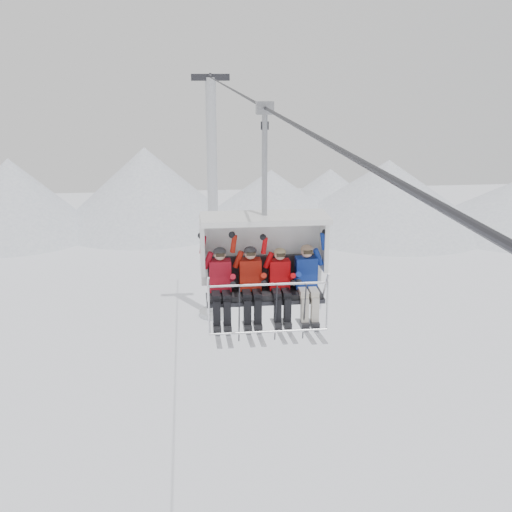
{
  "coord_description": "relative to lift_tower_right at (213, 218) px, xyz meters",
  "views": [
    {
      "loc": [
        -1.36,
        -12.56,
        14.05
      ],
      "look_at": [
        0.0,
        0.0,
        10.22
      ],
      "focal_mm": 45.0,
      "sensor_mm": 36.0,
      "label": 1
    }
  ],
  "objects": [
    {
      "name": "ridgeline",
      "position": [
        -1.58,
        20.05,
        -2.94
      ],
      "size": [
        72.0,
        21.0,
        7.0
      ],
      "color": "white",
      "rests_on": "ground"
    },
    {
      "name": "lift_tower_right",
      "position": [
        0.0,
        0.0,
        0.0
      ],
      "size": [
        2.0,
        1.8,
        13.48
      ],
      "color": "#B5B8BC",
      "rests_on": "ground"
    },
    {
      "name": "haul_cable",
      "position": [
        0.0,
        -22.0,
        7.52
      ],
      "size": [
        0.06,
        50.0,
        0.06
      ],
      "primitive_type": "cylinder",
      "rotation": [
        1.57,
        0.0,
        0.0
      ],
      "color": "#29292E",
      "rests_on": "lift_tower_left"
    },
    {
      "name": "chairlift_carrier",
      "position": [
        0.0,
        -23.28,
        4.88
      ],
      "size": [
        2.31,
        1.17,
        3.98
      ],
      "color": "black",
      "rests_on": "haul_cable"
    },
    {
      "name": "skier_far_left",
      "position": [
        -0.82,
        -23.58,
        4.42
      ],
      "size": [
        0.4,
        1.69,
        1.58
      ],
      "color": "#A50E1D",
      "rests_on": "chairlift_carrier"
    },
    {
      "name": "skier_center_left",
      "position": [
        -0.27,
        -23.58,
        4.42
      ],
      "size": [
        0.4,
        1.69,
        1.58
      ],
      "color": "#A5180C",
      "rests_on": "chairlift_carrier"
    },
    {
      "name": "skier_center_right",
      "position": [
        0.27,
        -23.59,
        4.4
      ],
      "size": [
        0.37,
        1.69,
        1.51
      ],
      "color": "red",
      "rests_on": "chairlift_carrier"
    },
    {
      "name": "skier_far_right",
      "position": [
        0.77,
        -23.58,
        4.42
      ],
      "size": [
        0.4,
        1.69,
        1.58
      ],
      "color": "navy",
      "rests_on": "chairlift_carrier"
    }
  ]
}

